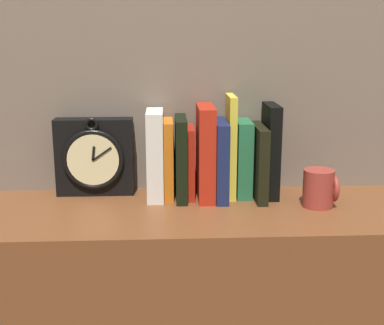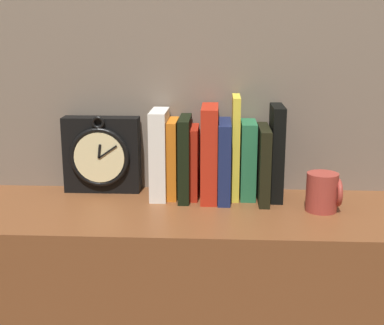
{
  "view_description": "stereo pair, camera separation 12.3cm",
  "coord_description": "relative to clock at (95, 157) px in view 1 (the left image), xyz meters",
  "views": [
    {
      "loc": [
        -0.06,
        -1.2,
        1.36
      ],
      "look_at": [
        0.0,
        0.0,
        1.06
      ],
      "focal_mm": 50.0,
      "sensor_mm": 36.0,
      "label": 1
    },
    {
      "loc": [
        0.06,
        -1.2,
        1.36
      ],
      "look_at": [
        0.0,
        0.0,
        1.06
      ],
      "focal_mm": 50.0,
      "sensor_mm": 36.0,
      "label": 2
    }
  ],
  "objects": [
    {
      "name": "book_slot5_navy",
      "position": [
        0.32,
        -0.04,
        -0.0
      ],
      "size": [
        0.03,
        0.15,
        0.2
      ],
      "color": "#18234D",
      "rests_on": "bookshelf"
    },
    {
      "name": "book_slot3_red",
      "position": [
        0.25,
        -0.03,
        -0.01
      ],
      "size": [
        0.02,
        0.12,
        0.18
      ],
      "color": "#AF2211",
      "rests_on": "bookshelf"
    },
    {
      "name": "book_slot9_black",
      "position": [
        0.45,
        -0.03,
        0.02
      ],
      "size": [
        0.03,
        0.12,
        0.23
      ],
      "color": "black",
      "rests_on": "bookshelf"
    },
    {
      "name": "book_slot6_yellow",
      "position": [
        0.34,
        -0.02,
        0.03
      ],
      "size": [
        0.02,
        0.11,
        0.26
      ],
      "color": "yellow",
      "rests_on": "bookshelf"
    },
    {
      "name": "book_slot0_white",
      "position": [
        0.15,
        -0.03,
        0.01
      ],
      "size": [
        0.04,
        0.13,
        0.22
      ],
      "color": "silver",
      "rests_on": "bookshelf"
    },
    {
      "name": "book_slot7_green",
      "position": [
        0.38,
        -0.02,
        -0.0
      ],
      "size": [
        0.04,
        0.11,
        0.19
      ],
      "color": "#256B41",
      "rests_on": "bookshelf"
    },
    {
      "name": "book_slot8_black",
      "position": [
        0.41,
        -0.05,
        -0.01
      ],
      "size": [
        0.03,
        0.16,
        0.18
      ],
      "color": "black",
      "rests_on": "bookshelf"
    },
    {
      "name": "book_slot2_black",
      "position": [
        0.22,
        -0.04,
        0.0
      ],
      "size": [
        0.03,
        0.14,
        0.2
      ],
      "color": "black",
      "rests_on": "bookshelf"
    },
    {
      "name": "mug",
      "position": [
        0.55,
        -0.13,
        -0.05
      ],
      "size": [
        0.08,
        0.07,
        0.09
      ],
      "color": "#9E382D",
      "rests_on": "bookshelf"
    },
    {
      "name": "wall_back",
      "position": [
        0.24,
        0.07,
        0.26
      ],
      "size": [
        6.0,
        0.05,
        2.6
      ],
      "color": "#756656",
      "rests_on": "ground_plane"
    },
    {
      "name": "book_slot4_red",
      "position": [
        0.28,
        -0.04,
        0.02
      ],
      "size": [
        0.04,
        0.15,
        0.23
      ],
      "color": "#B52513",
      "rests_on": "bookshelf"
    },
    {
      "name": "book_slot1_orange",
      "position": [
        0.19,
        -0.03,
        -0.0
      ],
      "size": [
        0.02,
        0.11,
        0.2
      ],
      "color": "orange",
      "rests_on": "bookshelf"
    },
    {
      "name": "clock",
      "position": [
        0.0,
        0.0,
        0.0
      ],
      "size": [
        0.2,
        0.07,
        0.2
      ],
      "color": "black",
      "rests_on": "bookshelf"
    }
  ]
}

